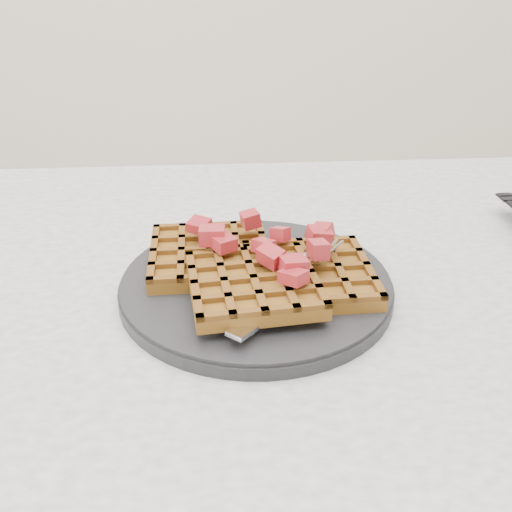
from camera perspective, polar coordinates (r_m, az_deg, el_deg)
name	(u,v)px	position (r m, az deg, el deg)	size (l,w,h in m)	color
table	(339,393)	(0.62, 8.33, -13.39)	(1.20, 0.80, 0.75)	silver
plate	(256,285)	(0.56, 0.00, -2.88)	(0.27, 0.27, 0.02)	black
waffles	(256,270)	(0.55, 0.05, -1.36)	(0.22, 0.20, 0.03)	brown
strawberry_pile	(256,243)	(0.54, 0.00, 1.31)	(0.15, 0.15, 0.02)	maroon
fork	(296,289)	(0.52, 4.06, -3.27)	(0.02, 0.18, 0.02)	silver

